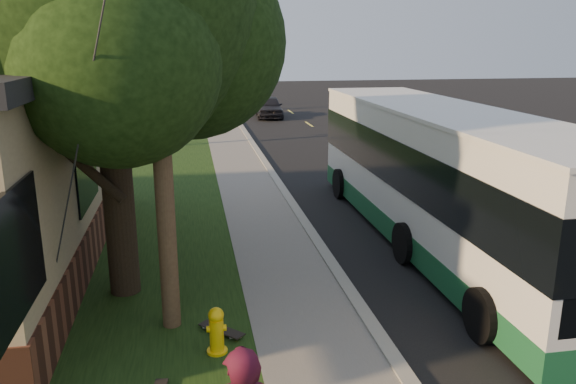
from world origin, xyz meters
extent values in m
plane|color=black|center=(0.00, 0.00, 0.00)|extent=(120.00, 120.00, 0.00)
cube|color=black|center=(4.00, 10.00, 0.01)|extent=(8.00, 80.00, 0.01)
cube|color=gray|center=(0.00, 10.00, 0.06)|extent=(0.25, 80.00, 0.12)
cube|color=slate|center=(-1.00, 10.00, 0.04)|extent=(2.00, 80.00, 0.08)
cube|color=black|center=(-4.50, 10.00, 0.04)|extent=(5.00, 80.00, 0.07)
cylinder|color=yellow|center=(-2.60, 0.00, 0.35)|extent=(0.22, 0.22, 0.55)
sphere|color=yellow|center=(-2.60, 0.00, 0.69)|extent=(0.24, 0.24, 0.24)
cylinder|color=yellow|center=(-2.60, 0.00, 0.47)|extent=(0.30, 0.10, 0.10)
cylinder|color=yellow|center=(-2.60, 0.00, 0.47)|extent=(0.10, 0.18, 0.10)
cylinder|color=yellow|center=(-2.60, 0.00, 0.09)|extent=(0.32, 0.32, 0.04)
cylinder|color=#473321|center=(-3.30, 1.00, 4.57)|extent=(0.30, 0.30, 9.00)
cylinder|color=#2D2D30|center=(-4.20, -0.10, 3.80)|extent=(2.52, 3.21, 7.60)
cylinder|color=black|center=(-4.20, 2.50, 2.07)|extent=(0.56, 0.56, 4.00)
sphere|color=black|center=(-4.20, 2.50, 5.27)|extent=(5.20, 5.20, 5.20)
sphere|color=black|center=(-2.80, 3.10, 4.67)|extent=(3.60, 3.60, 3.60)
sphere|color=black|center=(-5.40, 2.10, 4.97)|extent=(3.80, 3.80, 3.80)
sphere|color=black|center=(-3.90, 1.20, 4.37)|extent=(3.20, 3.20, 3.20)
cylinder|color=black|center=(-3.50, 18.00, 1.72)|extent=(0.24, 0.24, 3.30)
cylinder|color=black|center=(-3.50, 18.00, 3.37)|extent=(1.38, 0.57, 2.01)
cylinder|color=black|center=(-3.50, 18.00, 3.37)|extent=(0.74, 1.21, 1.58)
cylinder|color=black|center=(-3.50, 18.00, 3.37)|extent=(0.65, 1.05, 1.95)
cylinder|color=black|center=(-3.50, 18.00, 3.37)|extent=(1.28, 0.53, 1.33)
cylinder|color=black|center=(-3.50, 18.00, 3.37)|extent=(0.75, 1.21, 1.70)
cylinder|color=black|center=(-3.00, 30.00, 1.58)|extent=(0.24, 0.24, 3.03)
cylinder|color=black|center=(-3.00, 30.00, 3.10)|extent=(1.38, 0.57, 2.01)
cylinder|color=black|center=(-3.00, 30.00, 3.10)|extent=(0.74, 1.21, 1.58)
cylinder|color=black|center=(-3.00, 30.00, 3.10)|extent=(0.65, 1.05, 1.95)
cylinder|color=black|center=(-3.00, 30.00, 3.10)|extent=(1.28, 0.53, 1.33)
cylinder|color=black|center=(-3.00, 30.00, 3.10)|extent=(0.75, 1.21, 1.70)
cylinder|color=#2D2D30|center=(0.50, 34.00, 2.75)|extent=(0.16, 0.16, 5.50)
imported|color=black|center=(0.50, 34.00, 4.50)|extent=(0.18, 0.22, 1.10)
cube|color=silver|center=(2.85, 4.05, 1.82)|extent=(2.46, 11.82, 2.66)
cube|color=#185730|center=(2.85, 4.05, 0.44)|extent=(2.48, 11.84, 0.54)
cube|color=black|center=(2.85, 4.05, 2.02)|extent=(2.50, 11.86, 1.08)
cube|color=#FFF2CC|center=(2.11, -1.84, 0.54)|extent=(0.25, 0.04, 0.15)
cube|color=silver|center=(2.85, 4.05, 3.17)|extent=(2.51, 11.87, 0.08)
cylinder|color=black|center=(1.62, -0.29, 0.45)|extent=(0.28, 0.91, 0.91)
cylinder|color=black|center=(1.62, 3.06, 0.45)|extent=(0.28, 0.91, 0.91)
cylinder|color=black|center=(4.08, 3.06, 0.45)|extent=(0.28, 0.91, 0.91)
cylinder|color=black|center=(1.62, 8.38, 0.45)|extent=(0.28, 0.91, 0.91)
cylinder|color=black|center=(4.08, 8.38, 0.45)|extent=(0.28, 0.91, 0.91)
cube|color=black|center=(-2.50, 0.56, 0.14)|extent=(0.74, 0.74, 0.02)
cylinder|color=silver|center=(-2.29, 0.36, 0.10)|extent=(0.17, 0.17, 0.05)
cylinder|color=silver|center=(-2.71, 0.77, 0.10)|extent=(0.17, 0.17, 0.05)
imported|color=black|center=(2.14, 27.42, 0.68)|extent=(1.86, 4.07, 1.35)
camera|label=1|loc=(-2.87, -7.74, 4.68)|focal=35.00mm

